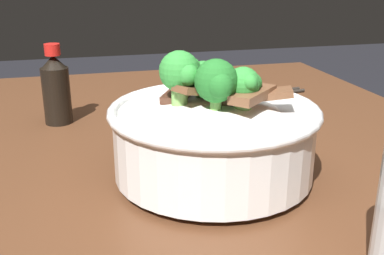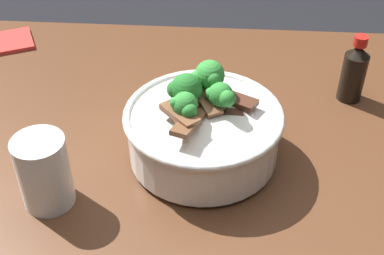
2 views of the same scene
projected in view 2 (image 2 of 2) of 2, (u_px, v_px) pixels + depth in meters
dining_table at (172, 206)px, 0.94m from camera, size 1.34×0.87×0.77m
rice_bowl at (203, 128)px, 0.82m from camera, size 0.25×0.25×0.16m
drinking_glass at (45, 176)px, 0.75m from camera, size 0.08×0.08×0.11m
soy_sauce_bottle at (354, 72)px, 0.95m from camera, size 0.04×0.04×0.13m
folded_napkin at (0, 43)px, 1.14m from camera, size 0.16×0.14×0.01m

